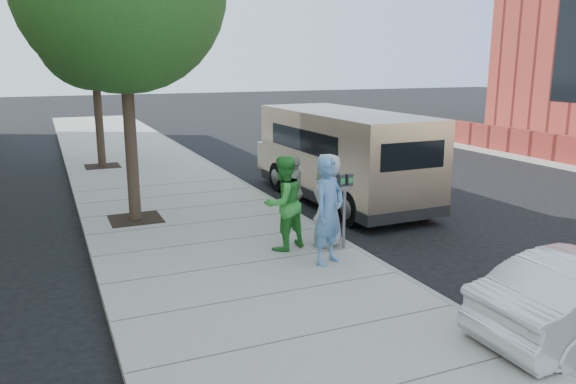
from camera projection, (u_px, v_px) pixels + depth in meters
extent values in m
plane|color=black|center=(262.00, 242.00, 12.12)|extent=(120.00, 120.00, 0.00)
cube|color=gray|center=(217.00, 244.00, 11.72)|extent=(5.00, 60.00, 0.15)
cube|color=gray|center=(322.00, 231.00, 12.67)|extent=(0.12, 60.00, 0.16)
cube|color=black|center=(136.00, 219.00, 13.33)|extent=(1.20, 1.20, 0.01)
cylinder|color=#38281E|center=(130.00, 136.00, 12.89)|extent=(0.28, 0.28, 3.96)
cube|color=black|center=(102.00, 166.00, 20.12)|extent=(1.20, 1.20, 0.01)
cylinder|color=#38281E|center=(99.00, 117.00, 19.72)|extent=(0.28, 0.28, 3.52)
sphere|color=#1B531D|center=(92.00, 34.00, 19.09)|extent=(3.80, 3.80, 3.80)
sphere|color=#1B531D|center=(111.00, 19.00, 18.85)|extent=(2.85, 2.85, 2.85)
sphere|color=#1B531D|center=(75.00, 26.00, 19.27)|extent=(2.66, 2.66, 2.66)
cylinder|color=gray|center=(344.00, 219.00, 11.13)|extent=(0.06, 0.06, 1.20)
cube|color=gray|center=(345.00, 188.00, 10.99)|extent=(0.24, 0.08, 0.09)
cube|color=#2D2D30|center=(341.00, 181.00, 10.91)|extent=(0.13, 0.11, 0.24)
cube|color=#2D2D30|center=(349.00, 180.00, 10.99)|extent=(0.13, 0.11, 0.24)
cube|color=tan|center=(343.00, 153.00, 15.26)|extent=(2.40, 6.19, 2.26)
cube|color=tan|center=(291.00, 156.00, 18.36)|extent=(2.10, 0.67, 0.97)
cube|color=black|center=(413.00, 156.00, 12.45)|extent=(1.71, 0.06, 0.63)
cylinder|color=black|center=(279.00, 177.00, 16.86)|extent=(0.31, 0.87, 0.86)
cylinder|color=black|center=(337.00, 171.00, 17.67)|extent=(0.31, 0.87, 0.86)
cylinder|color=black|center=(351.00, 209.00, 13.17)|extent=(0.31, 0.87, 0.86)
cylinder|color=black|center=(420.00, 200.00, 13.98)|extent=(0.31, 0.87, 0.86)
imported|color=#5787BA|center=(329.00, 211.00, 10.21)|extent=(0.86, 0.75, 2.00)
imported|color=green|center=(283.00, 203.00, 11.02)|extent=(1.10, 0.97, 1.88)
imported|color=#B2B2B5|center=(328.00, 200.00, 11.21)|extent=(1.08, 1.07, 1.88)
imported|color=gray|center=(294.00, 191.00, 12.65)|extent=(0.85, 1.00, 1.61)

